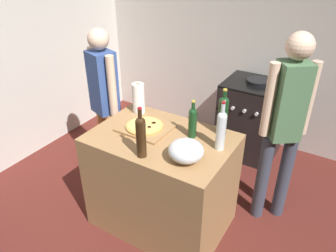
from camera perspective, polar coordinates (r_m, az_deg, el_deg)
The scene contains 15 objects.
ground_plane at distance 3.39m, azimuth 5.84°, elevation -11.63°, with size 4.67×3.20×0.02m, color #511E19.
kitchen_wall_rear at distance 3.93m, azimuth 15.90°, elevation 15.16°, with size 4.67×0.10×2.60m, color beige.
kitchen_wall_left at distance 3.99m, azimuth -21.91°, elevation 14.39°, with size 0.10×3.20×2.60m, color beige.
counter at distance 2.80m, azimuth -1.08°, elevation -9.67°, with size 1.11×0.76×0.89m, color #9E7247.
cutting_board at distance 2.64m, azimuth -4.09°, elevation -0.39°, with size 0.40×0.32×0.02m, color #9E7247.
pizza at distance 2.63m, azimuth -4.11°, elevation -0.00°, with size 0.30×0.30×0.03m.
mixing_bowl at distance 2.25m, azimuth 3.16°, elevation -4.35°, with size 0.25×0.25×0.15m.
paper_towel_roll at distance 2.86m, azimuth -5.18°, elevation 4.84°, with size 0.11×0.11×0.27m.
wine_bottle_dark at distance 2.53m, azimuth 9.58°, elevation 2.09°, with size 0.08×0.08×0.38m.
wine_bottle_clear at distance 2.49m, azimuth 4.32°, elevation 0.87°, with size 0.06×0.06×0.31m.
wine_bottle_amber at distance 2.35m, azimuth 9.27°, elevation -0.47°, with size 0.07×0.07×0.38m.
wine_bottle_green at distance 2.25m, azimuth -4.76°, elevation -1.59°, with size 0.07×0.07×0.38m.
stove at distance 3.84m, azimuth 14.29°, elevation 1.23°, with size 0.65×0.59×0.92m.
person_in_stripes at distance 3.16m, azimuth -11.01°, elevation 4.60°, with size 0.38×0.26×1.57m.
person_in_red at distance 2.73m, azimuth 19.72°, elevation 0.70°, with size 0.33×0.29×1.68m.
Camera 1 is at (1.02, -1.03, 2.23)m, focal length 34.87 mm.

